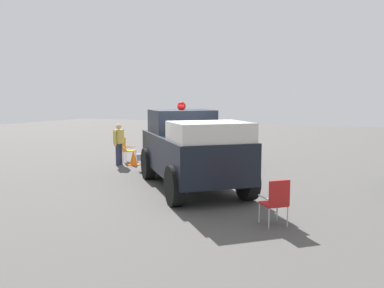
{
  "coord_description": "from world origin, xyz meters",
  "views": [
    {
      "loc": [
        4.81,
        -10.15,
        2.75
      ],
      "look_at": [
        -0.34,
        0.47,
        1.35
      ],
      "focal_mm": 37.23,
      "sensor_mm": 36.0,
      "label": 1
    }
  ],
  "objects_px": {
    "lawn_chair_near_truck": "(176,140)",
    "traffic_cone": "(134,158)",
    "vintage_fire_truck": "(190,148)",
    "spectator_standing": "(119,141)",
    "lawn_chair_spare": "(276,199)",
    "classic_hot_rod": "(212,144)",
    "spectator_seated": "(177,138)",
    "lawn_chair_by_car": "(127,148)"
  },
  "relations": [
    {
      "from": "vintage_fire_truck",
      "to": "classic_hot_rod",
      "type": "xyz_separation_m",
      "value": [
        -1.24,
        4.61,
        -0.45
      ]
    },
    {
      "from": "spectator_seated",
      "to": "spectator_standing",
      "type": "height_order",
      "value": "spectator_standing"
    },
    {
      "from": "classic_hot_rod",
      "to": "traffic_cone",
      "type": "relative_size",
      "value": 7.44
    },
    {
      "from": "lawn_chair_spare",
      "to": "traffic_cone",
      "type": "relative_size",
      "value": 1.61
    },
    {
      "from": "vintage_fire_truck",
      "to": "lawn_chair_near_truck",
      "type": "distance_m",
      "value": 7.86
    },
    {
      "from": "vintage_fire_truck",
      "to": "lawn_chair_spare",
      "type": "relative_size",
      "value": 5.71
    },
    {
      "from": "vintage_fire_truck",
      "to": "lawn_chair_near_truck",
      "type": "bearing_deg",
      "value": 121.37
    },
    {
      "from": "lawn_chair_spare",
      "to": "lawn_chair_near_truck",
      "type": "bearing_deg",
      "value": 128.56
    },
    {
      "from": "lawn_chair_near_truck",
      "to": "traffic_cone",
      "type": "relative_size",
      "value": 1.61
    },
    {
      "from": "classic_hot_rod",
      "to": "lawn_chair_by_car",
      "type": "bearing_deg",
      "value": -156.79
    },
    {
      "from": "lawn_chair_spare",
      "to": "spectator_standing",
      "type": "distance_m",
      "value": 9.06
    },
    {
      "from": "vintage_fire_truck",
      "to": "lawn_chair_by_car",
      "type": "height_order",
      "value": "vintage_fire_truck"
    },
    {
      "from": "spectator_standing",
      "to": "classic_hot_rod",
      "type": "bearing_deg",
      "value": 37.4
    },
    {
      "from": "vintage_fire_truck",
      "to": "traffic_cone",
      "type": "bearing_deg",
      "value": 146.81
    },
    {
      "from": "vintage_fire_truck",
      "to": "spectator_standing",
      "type": "xyz_separation_m",
      "value": [
        -4.31,
        2.26,
        -0.23
      ]
    },
    {
      "from": "lawn_chair_spare",
      "to": "lawn_chair_by_car",
      "type": "bearing_deg",
      "value": 143.78
    },
    {
      "from": "classic_hot_rod",
      "to": "lawn_chair_spare",
      "type": "distance_m",
      "value": 8.54
    },
    {
      "from": "lawn_chair_by_car",
      "to": "spectator_seated",
      "type": "height_order",
      "value": "spectator_seated"
    },
    {
      "from": "classic_hot_rod",
      "to": "traffic_cone",
      "type": "bearing_deg",
      "value": -138.9
    },
    {
      "from": "lawn_chair_near_truck",
      "to": "lawn_chair_by_car",
      "type": "distance_m",
      "value": 3.54
    },
    {
      "from": "lawn_chair_near_truck",
      "to": "lawn_chair_by_car",
      "type": "relative_size",
      "value": 1.0
    },
    {
      "from": "classic_hot_rod",
      "to": "spectator_standing",
      "type": "relative_size",
      "value": 2.82
    },
    {
      "from": "classic_hot_rod",
      "to": "lawn_chair_near_truck",
      "type": "bearing_deg",
      "value": 143.82
    },
    {
      "from": "lawn_chair_spare",
      "to": "vintage_fire_truck",
      "type": "bearing_deg",
      "value": 142.0
    },
    {
      "from": "lawn_chair_near_truck",
      "to": "spectator_seated",
      "type": "height_order",
      "value": "spectator_seated"
    },
    {
      "from": "classic_hot_rod",
      "to": "spectator_seated",
      "type": "distance_m",
      "value": 3.4
    },
    {
      "from": "lawn_chair_near_truck",
      "to": "vintage_fire_truck",
      "type": "bearing_deg",
      "value": -58.63
    },
    {
      "from": "vintage_fire_truck",
      "to": "spectator_seated",
      "type": "distance_m",
      "value": 7.75
    },
    {
      "from": "lawn_chair_near_truck",
      "to": "spectator_seated",
      "type": "relative_size",
      "value": 0.79
    },
    {
      "from": "vintage_fire_truck",
      "to": "lawn_chair_near_truck",
      "type": "xyz_separation_m",
      "value": [
        -4.08,
        6.69,
        -0.61
      ]
    },
    {
      "from": "lawn_chair_by_car",
      "to": "spectator_standing",
      "type": "height_order",
      "value": "spectator_standing"
    },
    {
      "from": "lawn_chair_spare",
      "to": "spectator_seated",
      "type": "bearing_deg",
      "value": 128.22
    },
    {
      "from": "classic_hot_rod",
      "to": "spectator_seated",
      "type": "xyz_separation_m",
      "value": [
        -2.72,
        2.04,
        -0.05
      ]
    },
    {
      "from": "vintage_fire_truck",
      "to": "lawn_chair_spare",
      "type": "height_order",
      "value": "vintage_fire_truck"
    },
    {
      "from": "spectator_standing",
      "to": "lawn_chair_spare",
      "type": "bearing_deg",
      "value": -32.5
    },
    {
      "from": "lawn_chair_spare",
      "to": "spectator_standing",
      "type": "bearing_deg",
      "value": 147.5
    },
    {
      "from": "traffic_cone",
      "to": "vintage_fire_truck",
      "type": "bearing_deg",
      "value": -33.19
    },
    {
      "from": "classic_hot_rod",
      "to": "lawn_chair_by_car",
      "type": "height_order",
      "value": "classic_hot_rod"
    },
    {
      "from": "lawn_chair_near_truck",
      "to": "traffic_cone",
      "type": "height_order",
      "value": "lawn_chair_near_truck"
    },
    {
      "from": "lawn_chair_spare",
      "to": "spectator_seated",
      "type": "height_order",
      "value": "spectator_seated"
    },
    {
      "from": "vintage_fire_truck",
      "to": "traffic_cone",
      "type": "xyz_separation_m",
      "value": [
        -3.73,
        2.44,
        -0.89
      ]
    },
    {
      "from": "lawn_chair_near_truck",
      "to": "lawn_chair_by_car",
      "type": "xyz_separation_m",
      "value": [
        -0.49,
        -3.51,
        0.0
      ]
    }
  ]
}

